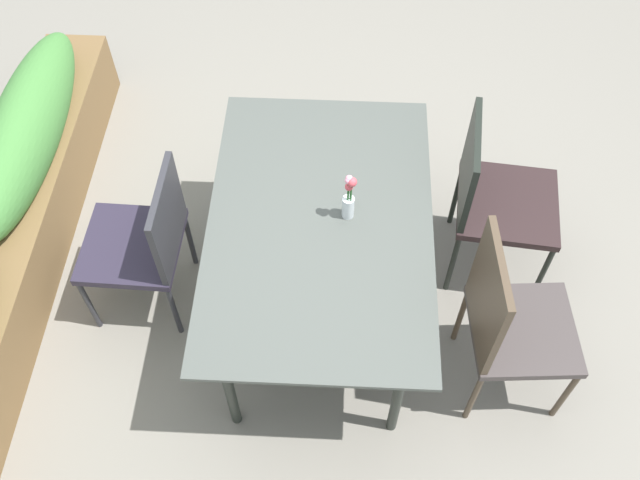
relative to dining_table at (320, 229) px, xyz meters
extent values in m
plane|color=gray|center=(0.04, 0.10, -0.69)|extent=(12.00, 12.00, 0.00)
cube|color=#4C514C|center=(0.00, 0.00, 0.04)|extent=(1.52, 0.99, 0.02)
cube|color=#232823|center=(0.00, 0.00, 0.02)|extent=(1.49, 0.97, 0.02)
cylinder|color=#232823|center=(-0.63, -0.37, -0.33)|extent=(0.05, 0.05, 0.72)
cylinder|color=#232823|center=(0.63, -0.37, -0.33)|extent=(0.05, 0.05, 0.72)
cylinder|color=#232823|center=(-0.63, 0.37, -0.33)|extent=(0.05, 0.05, 0.72)
cylinder|color=#232823|center=(0.63, 0.37, -0.33)|extent=(0.05, 0.05, 0.72)
cube|color=#433C3B|center=(-0.34, -0.91, -0.22)|extent=(0.49, 0.49, 0.04)
cube|color=#4C3D2D|center=(-0.36, -0.70, 0.06)|extent=(0.43, 0.06, 0.55)
cylinder|color=#4C3D2D|center=(-0.12, -1.10, -0.46)|extent=(0.03, 0.03, 0.45)
cylinder|color=#4C3D2D|center=(-0.54, -1.13, -0.46)|extent=(0.03, 0.03, 0.45)
cylinder|color=#4C3D2D|center=(-0.15, -0.69, -0.46)|extent=(0.03, 0.03, 0.45)
cylinder|color=#4C3D2D|center=(-0.57, -0.72, -0.46)|extent=(0.03, 0.03, 0.45)
cube|color=#2D1F20|center=(0.34, -0.91, -0.20)|extent=(0.54, 0.54, 0.04)
cube|color=black|center=(0.37, -0.68, 0.04)|extent=(0.46, 0.08, 0.45)
cylinder|color=black|center=(0.54, -1.16, -0.45)|extent=(0.03, 0.03, 0.48)
cylinder|color=black|center=(0.10, -1.11, -0.45)|extent=(0.03, 0.03, 0.48)
cylinder|color=black|center=(0.59, -0.71, -0.45)|extent=(0.03, 0.03, 0.48)
cylinder|color=black|center=(0.14, -0.67, -0.45)|extent=(0.03, 0.03, 0.48)
cube|color=#2B2536|center=(0.04, 0.91, -0.25)|extent=(0.48, 0.48, 0.04)
cube|color=#2D2D33|center=(0.04, 0.69, -0.02)|extent=(0.44, 0.04, 0.44)
cylinder|color=#2D2D33|center=(-0.16, 1.13, -0.48)|extent=(0.03, 0.03, 0.42)
cylinder|color=#2D2D33|center=(0.26, 1.12, -0.48)|extent=(0.03, 0.03, 0.42)
cylinder|color=#2D2D33|center=(-0.18, 0.71, -0.48)|extent=(0.03, 0.03, 0.42)
cylinder|color=#2D2D33|center=(0.25, 0.69, -0.48)|extent=(0.03, 0.03, 0.42)
cylinder|color=silver|center=(0.04, -0.12, 0.11)|extent=(0.05, 0.05, 0.12)
cylinder|color=#2D662D|center=(0.04, -0.12, 0.22)|extent=(0.01, 0.01, 0.17)
sphere|color=pink|center=(0.04, -0.12, 0.30)|extent=(0.03, 0.03, 0.03)
cylinder|color=#2D662D|center=(0.05, -0.13, 0.20)|extent=(0.00, 0.01, 0.15)
sphere|color=#EFCC4C|center=(0.05, -0.13, 0.28)|extent=(0.03, 0.03, 0.03)
cylinder|color=#2D662D|center=(0.04, -0.12, 0.19)|extent=(0.01, 0.01, 0.12)
sphere|color=#DB4C56|center=(0.04, -0.12, 0.25)|extent=(0.04, 0.04, 0.04)
cylinder|color=#2D662D|center=(0.04, -0.12, 0.21)|extent=(0.01, 0.01, 0.17)
sphere|color=pink|center=(0.04, -0.12, 0.30)|extent=(0.03, 0.03, 0.03)
cylinder|color=#2D662D|center=(0.04, -0.13, 0.21)|extent=(0.01, 0.01, 0.16)
sphere|color=#DB4C56|center=(0.04, -0.13, 0.29)|extent=(0.04, 0.04, 0.04)
cube|color=brown|center=(-0.04, 1.59, -0.49)|extent=(3.34, 0.37, 0.39)
ellipsoid|color=#47843D|center=(0.71, 1.59, -0.18)|extent=(1.50, 0.33, 0.40)
camera|label=1|loc=(-1.84, -0.09, 2.54)|focal=39.54mm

